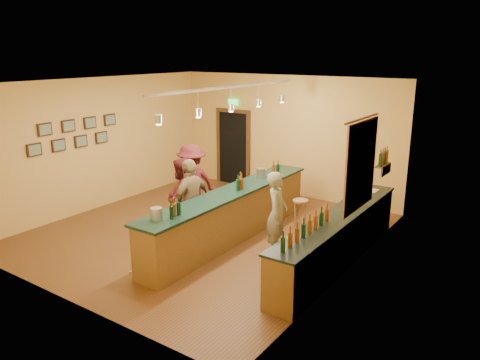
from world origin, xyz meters
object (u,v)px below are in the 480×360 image
Objects in this scene: back_counter at (338,238)px; customer_c at (192,183)px; bar_stool at (300,206)px; tasting_bar at (231,211)px; bartender at (277,214)px; customer_a at (181,199)px; customer_b at (191,202)px.

customer_c reaches higher than back_counter.
bar_stool is at bearing 131.69° from customer_c.
back_counter is 0.89× the size of tasting_bar.
tasting_bar is 2.83× the size of customer_c.
bartender is 2.40× the size of bar_stool.
tasting_bar reaches higher than back_counter.
customer_a reaches higher than bartender.
bartender is at bearing -164.23° from back_counter.
back_counter is 2.95m from customer_b.
back_counter is 2.57× the size of customer_b.
customer_c reaches higher than bartender.
customer_a reaches higher than bar_stool.
back_counter is at bearing 107.18° from customer_c.
bartender is 0.91× the size of customer_c.
back_counter is 2.52× the size of customer_c.
customer_c is at bearing 176.95° from back_counter.
back_counter is at bearing 4.57° from tasting_bar.
tasting_bar is 1.07m from customer_a.
tasting_bar is at bearing 106.58° from customer_a.
bar_stool is (-1.34, 1.10, 0.05)m from back_counter.
customer_c reaches higher than tasting_bar.
tasting_bar is at bearing 94.97° from customer_c.
tasting_bar is 1.18m from bartender.
tasting_bar is at bearing 140.70° from customer_b.
customer_a is 0.95× the size of customer_c.
customer_b is at bearing -127.95° from bar_stool.
bartender is 1.77m from customer_b.
back_counter is at bearing 108.15° from customer_b.
bartender is 0.93× the size of customer_b.
tasting_bar is 1.59m from bar_stool.
bartender reaches higher than tasting_bar.
customer_b is at bearing -164.17° from back_counter.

